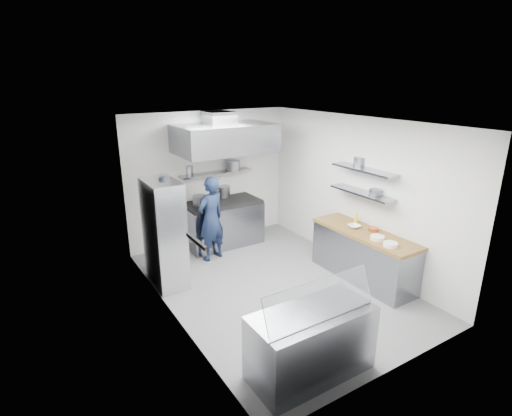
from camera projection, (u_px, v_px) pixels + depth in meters
floor at (274, 286)px, 6.92m from camera, size 5.00×5.00×0.00m
ceiling at (277, 121)px, 6.05m from camera, size 5.00×5.00×0.00m
wall_back at (209, 178)px, 8.50m from camera, size 3.60×2.80×0.02m
wall_front at (401, 269)px, 4.46m from camera, size 3.60×2.80×0.02m
wall_left at (169, 230)px, 5.58m from camera, size 2.80×5.00×0.02m
wall_right at (356, 193)px, 7.38m from camera, size 2.80×5.00×0.02m
gas_range at (223, 224)px, 8.53m from camera, size 1.60×0.80×0.90m
cooktop at (223, 203)px, 8.38m from camera, size 1.57×0.78×0.06m
stock_pot_left at (200, 200)px, 8.11m from camera, size 0.30×0.30×0.20m
stock_pot_mid at (223, 191)px, 8.67m from camera, size 0.30×0.30×0.24m
over_range_shelf at (217, 173)px, 8.39m from camera, size 1.60×0.30×0.04m
shelf_pot_a at (188, 169)px, 8.28m from camera, size 0.24×0.24×0.18m
shelf_pot_b at (233, 166)px, 8.48m from camera, size 0.28×0.28×0.22m
extractor_hood at (225, 138)px, 7.81m from camera, size 1.90×1.15×0.55m
hood_duct at (219, 118)px, 7.87m from camera, size 0.55×0.55×0.24m
red_firebox at (153, 185)px, 7.82m from camera, size 0.22×0.10×0.26m
chef at (211, 219)px, 7.71m from camera, size 0.70×0.55×1.67m
wire_rack at (164, 234)px, 6.74m from camera, size 0.50×0.90×1.85m
rack_bin_a at (168, 244)px, 6.64m from camera, size 0.15×0.19×0.17m
rack_bin_b at (155, 206)px, 6.96m from camera, size 0.14×0.18×0.16m
rack_jar at (162, 182)px, 6.53m from camera, size 0.11×0.11×0.18m
knife_strip at (196, 241)px, 4.82m from camera, size 0.04×0.55×0.05m
prep_counter_base at (363, 257)px, 7.04m from camera, size 0.62×2.00×0.84m
prep_counter_top at (365, 233)px, 6.90m from camera, size 0.65×2.04×0.06m
plate_stack_a at (390, 244)px, 6.29m from camera, size 0.23×0.23×0.06m
plate_stack_b at (377, 238)px, 6.55m from camera, size 0.23×0.23×0.06m
copper_pan at (374, 229)px, 6.92m from camera, size 0.18×0.18×0.06m
squeeze_bottle at (356, 218)px, 7.27m from camera, size 0.07×0.07×0.18m
mixing_bowl at (354, 226)px, 7.06m from camera, size 0.22×0.22×0.05m
wall_shelf_lower at (362, 193)px, 7.03m from camera, size 0.30×1.30×0.04m
wall_shelf_upper at (364, 170)px, 6.90m from camera, size 0.30×1.30×0.04m
shelf_pot_c at (375, 192)px, 6.82m from camera, size 0.20×0.20×0.10m
shelf_pot_d at (360, 161)px, 7.16m from camera, size 0.23×0.23×0.14m
display_case at (311, 343)px, 4.75m from camera, size 1.50×0.70×0.85m
display_glass at (320, 300)px, 4.45m from camera, size 1.47×0.19×0.42m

